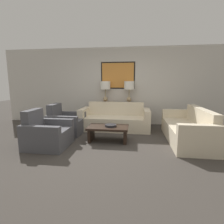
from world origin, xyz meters
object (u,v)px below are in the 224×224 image
object	(u,v)px
console_table	(117,113)
armchair_near_back_wall	(66,124)
table_lamp_right	(129,87)
decorative_bowl	(111,126)
armchair_near_camera	(47,134)
couch_by_side	(188,130)
table_lamp_left	(105,87)
couch_by_back_wall	(115,120)
coffee_table	(108,131)

from	to	relation	value
console_table	armchair_near_back_wall	xyz separation A→B (m)	(-1.36, -1.24, -0.11)
table_lamp_right	decorative_bowl	bearing A→B (deg)	-101.89
armchair_near_camera	couch_by_side	bearing A→B (deg)	14.07
table_lamp_right	couch_by_side	distance (m)	2.37
console_table	decorative_bowl	size ratio (longest dim) A/B	4.89
table_lamp_left	decorative_bowl	world-z (taller)	table_lamp_left
table_lamp_left	armchair_near_camera	xyz separation A→B (m)	(-0.96, -2.33, -1.02)
couch_by_back_wall	coffee_table	size ratio (longest dim) A/B	2.14
couch_by_side	armchair_near_camera	bearing A→B (deg)	-165.93
couch_by_side	console_table	bearing A→B (deg)	142.23
couch_by_back_wall	armchair_near_back_wall	xyz separation A→B (m)	(-1.36, -0.62, -0.01)
couch_by_back_wall	decorative_bowl	xyz separation A→B (m)	(0.03, -1.16, 0.12)
coffee_table	armchair_near_camera	world-z (taller)	armchair_near_camera
table_lamp_right	couch_by_back_wall	distance (m)	1.26
table_lamp_left	table_lamp_right	xyz separation A→B (m)	(0.81, 0.00, 0.00)
console_table	coffee_table	bearing A→B (deg)	-91.06
armchair_near_back_wall	armchair_near_camera	bearing A→B (deg)	-90.00
console_table	couch_by_side	size ratio (longest dim) A/B	0.65
table_lamp_left	armchair_near_camera	distance (m)	2.72
couch_by_back_wall	coffee_table	xyz separation A→B (m)	(-0.03, -1.16, -0.01)
table_lamp_right	decorative_bowl	world-z (taller)	table_lamp_right
coffee_table	armchair_near_back_wall	size ratio (longest dim) A/B	1.11
console_table	coffee_table	size ratio (longest dim) A/B	1.39
table_lamp_left	table_lamp_right	world-z (taller)	same
decorative_bowl	console_table	bearing A→B (deg)	91.02
table_lamp_right	coffee_table	size ratio (longest dim) A/B	0.72
table_lamp_left	couch_by_side	distance (m)	2.96
console_table	coffee_table	distance (m)	1.79
couch_by_back_wall	decorative_bowl	world-z (taller)	couch_by_back_wall
table_lamp_right	table_lamp_left	bearing A→B (deg)	180.00
coffee_table	armchair_near_camera	distance (m)	1.44
armchair_near_back_wall	armchair_near_camera	distance (m)	1.08
couch_by_side	armchair_near_back_wall	size ratio (longest dim) A/B	2.38
table_lamp_right	coffee_table	world-z (taller)	table_lamp_right
coffee_table	decorative_bowl	world-z (taller)	decorative_bowl
console_table	table_lamp_left	distance (m)	1.00
console_table	armchair_near_camera	bearing A→B (deg)	-120.39
table_lamp_right	coffee_table	distance (m)	2.11
coffee_table	table_lamp_right	bearing A→B (deg)	76.15
armchair_near_back_wall	console_table	bearing A→B (deg)	42.36
couch_by_side	armchair_near_camera	world-z (taller)	armchair_near_camera
coffee_table	decorative_bowl	xyz separation A→B (m)	(0.06, 0.00, 0.13)
couch_by_back_wall	armchair_near_camera	size ratio (longest dim) A/B	2.38
decorative_bowl	table_lamp_left	bearing A→B (deg)	103.82
table_lamp_right	armchair_near_camera	world-z (taller)	table_lamp_right
couch_by_back_wall	decorative_bowl	bearing A→B (deg)	-88.44
console_table	armchair_near_back_wall	world-z (taller)	armchair_near_back_wall
table_lamp_right	couch_by_side	size ratio (longest dim) A/B	0.33
console_table	couch_by_back_wall	xyz separation A→B (m)	(0.00, -0.62, -0.10)
couch_by_side	armchair_near_back_wall	xyz separation A→B (m)	(-3.30, 0.26, -0.01)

